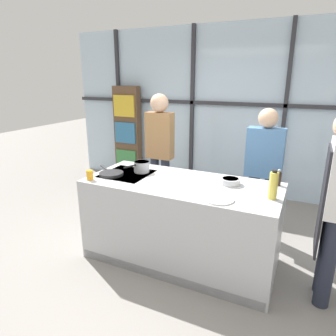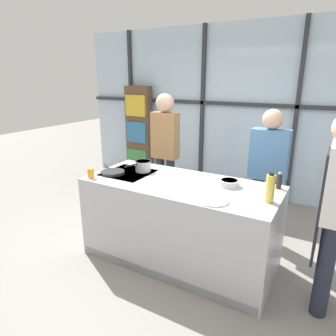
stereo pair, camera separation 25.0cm
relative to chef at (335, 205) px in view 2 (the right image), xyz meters
name	(u,v)px [view 2 (the right image)]	position (x,y,z in m)	size (l,w,h in m)	color
ground_plane	(179,258)	(-1.42, 0.02, -0.99)	(18.00, 18.00, 0.00)	gray
back_window_wall	(246,113)	(-1.42, 2.35, 0.42)	(6.40, 0.10, 2.80)	silver
bookshelf	(139,133)	(-3.46, 2.17, -0.08)	(0.53, 0.19, 1.81)	brown
demo_island	(179,222)	(-1.42, 0.02, -0.53)	(2.03, 0.90, 0.91)	#B7BABF
chef	(335,205)	(0.00, 0.00, 0.00)	(0.24, 0.43, 1.72)	#232838
spectator_far_left	(165,147)	(-2.12, 0.91, 0.05)	(0.37, 0.25, 1.76)	#232838
spectator_center_left	(268,170)	(-0.72, 0.91, -0.06)	(0.43, 0.23, 1.63)	black
frying_pan	(112,172)	(-2.22, -0.10, -0.06)	(0.43, 0.34, 0.04)	#232326
saucepan	(143,166)	(-1.97, 0.15, -0.01)	(0.19, 0.33, 0.12)	silver
white_plate	(214,201)	(-0.93, -0.27, -0.07)	(0.27, 0.27, 0.01)	white
mixing_bowl	(229,183)	(-0.94, 0.18, -0.04)	(0.20, 0.20, 0.06)	silver
oil_bottle	(270,188)	(-0.50, -0.03, 0.05)	(0.08, 0.08, 0.27)	#E0CC4C
pepper_grinder	(279,181)	(-0.49, 0.35, 0.00)	(0.05, 0.05, 0.17)	#332319
juice_glass_near	(91,173)	(-2.33, -0.32, -0.02)	(0.07, 0.07, 0.10)	orange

